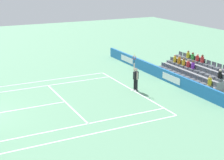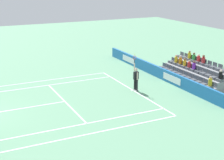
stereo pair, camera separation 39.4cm
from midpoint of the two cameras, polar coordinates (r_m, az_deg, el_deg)
The scene contains 11 objects.
line_baseline at distance 26.20m, azimuth 3.12°, elevation -1.73°, with size 10.97×0.10×0.01m, color white.
line_service at distance 24.08m, azimuth -8.32°, elevation -3.62°, with size 8.23×0.10×0.01m, color white.
line_centre_service at distance 23.37m, azimuth -15.79°, elevation -4.77°, with size 0.10×6.40×0.01m, color white.
line_singles_sideline_left at distance 27.70m, azimuth -11.95°, elevation -1.03°, with size 0.10×11.89×0.01m, color white.
line_singles_sideline_right at distance 20.35m, azimuth -5.78°, elevation -7.52°, with size 0.10×11.89×0.01m, color white.
line_doubles_sideline_left at distance 28.97m, azimuth -12.67°, elevation -0.27°, with size 0.10×11.89×0.01m, color white.
line_doubles_sideline_right at distance 19.20m, azimuth -4.28°, elevation -9.06°, with size 0.10×11.89×0.01m, color white.
line_centre_mark at distance 26.15m, azimuth 2.93°, elevation -1.76°, with size 0.10×0.20×0.01m, color white.
sponsor_barrier at distance 27.96m, azimuth 9.63°, elevation 0.30°, with size 22.02×0.22×0.96m.
tennis_player at distance 25.90m, azimuth 3.55°, elevation 0.33°, with size 0.53×0.39×2.85m.
stadium_stand at distance 29.34m, azimuth 13.30°, elevation 1.03°, with size 6.82×2.85×2.14m.
Camera 1 is at (-21.37, 0.70, 8.46)m, focal length 54.61 mm.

